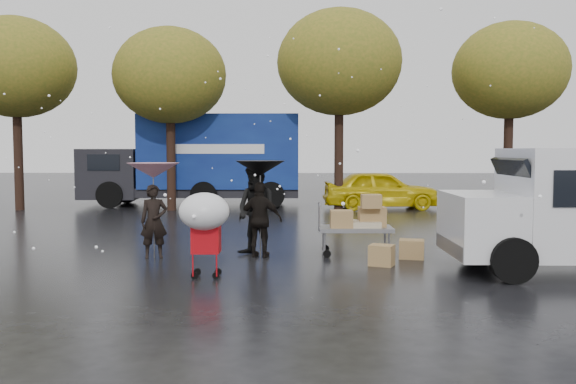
{
  "coord_description": "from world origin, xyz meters",
  "views": [
    {
      "loc": [
        0.99,
        -11.74,
        2.18
      ],
      "look_at": [
        0.81,
        1.0,
        1.29
      ],
      "focal_mm": 38.0,
      "sensor_mm": 36.0,
      "label": 1
    }
  ],
  "objects_px": {
    "person_black": "(260,220)",
    "blue_truck": "(200,160)",
    "shopping_cart": "(205,216)",
    "yellow_taxi": "(381,190)",
    "person_pink": "(154,221)",
    "vendor_cart": "(360,220)"
  },
  "relations": [
    {
      "from": "yellow_taxi",
      "to": "shopping_cart",
      "type": "bearing_deg",
      "value": 156.3
    },
    {
      "from": "person_black",
      "to": "person_pink",
      "type": "bearing_deg",
      "value": 15.53
    },
    {
      "from": "person_black",
      "to": "vendor_cart",
      "type": "height_order",
      "value": "person_black"
    },
    {
      "from": "person_pink",
      "to": "vendor_cart",
      "type": "distance_m",
      "value": 4.18
    },
    {
      "from": "person_black",
      "to": "vendor_cart",
      "type": "relative_size",
      "value": 1.01
    },
    {
      "from": "vendor_cart",
      "to": "yellow_taxi",
      "type": "height_order",
      "value": "yellow_taxi"
    },
    {
      "from": "shopping_cart",
      "to": "yellow_taxi",
      "type": "bearing_deg",
      "value": 69.24
    },
    {
      "from": "person_pink",
      "to": "person_black",
      "type": "relative_size",
      "value": 0.97
    },
    {
      "from": "person_pink",
      "to": "yellow_taxi",
      "type": "distance_m",
      "value": 11.83
    },
    {
      "from": "person_pink",
      "to": "blue_truck",
      "type": "xyz_separation_m",
      "value": [
        -0.91,
        11.5,
        1.02
      ]
    },
    {
      "from": "person_black",
      "to": "blue_truck",
      "type": "relative_size",
      "value": 0.18
    },
    {
      "from": "vendor_cart",
      "to": "blue_truck",
      "type": "distance_m",
      "value": 12.27
    },
    {
      "from": "vendor_cart",
      "to": "person_pink",
      "type": "bearing_deg",
      "value": -174.97
    },
    {
      "from": "vendor_cart",
      "to": "blue_truck",
      "type": "height_order",
      "value": "blue_truck"
    },
    {
      "from": "shopping_cart",
      "to": "yellow_taxi",
      "type": "height_order",
      "value": "shopping_cart"
    },
    {
      "from": "person_black",
      "to": "vendor_cart",
      "type": "bearing_deg",
      "value": -159.62
    },
    {
      "from": "person_pink",
      "to": "blue_truck",
      "type": "relative_size",
      "value": 0.18
    },
    {
      "from": "person_black",
      "to": "yellow_taxi",
      "type": "height_order",
      "value": "person_black"
    },
    {
      "from": "shopping_cart",
      "to": "blue_truck",
      "type": "bearing_deg",
      "value": 99.38
    },
    {
      "from": "vendor_cart",
      "to": "shopping_cart",
      "type": "xyz_separation_m",
      "value": [
        -2.84,
        -2.36,
        0.34
      ]
    },
    {
      "from": "person_black",
      "to": "blue_truck",
      "type": "distance_m",
      "value": 11.84
    },
    {
      "from": "shopping_cart",
      "to": "blue_truck",
      "type": "xyz_separation_m",
      "value": [
        -2.23,
        13.49,
        0.69
      ]
    }
  ]
}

